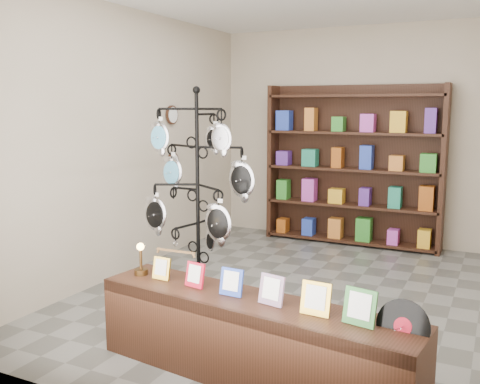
% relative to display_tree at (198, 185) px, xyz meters
% --- Properties ---
extents(ground, '(5.00, 5.00, 0.00)m').
position_rel_display_tree_xyz_m(ground, '(0.62, 0.85, -1.21)').
color(ground, slate).
rests_on(ground, ground).
extents(room_envelope, '(5.00, 5.00, 5.00)m').
position_rel_display_tree_xyz_m(room_envelope, '(0.62, 0.85, 0.65)').
color(room_envelope, '#C1B09B').
rests_on(room_envelope, ground).
extents(display_tree, '(1.07, 0.91, 2.09)m').
position_rel_display_tree_xyz_m(display_tree, '(0.00, 0.00, 0.00)').
color(display_tree, black).
rests_on(display_tree, ground).
extents(front_shelf, '(2.43, 0.77, 0.84)m').
position_rel_display_tree_xyz_m(front_shelf, '(0.97, -0.93, -0.91)').
color(front_shelf, black).
rests_on(front_shelf, ground).
extents(back_shelving, '(2.42, 0.36, 2.20)m').
position_rel_display_tree_xyz_m(back_shelving, '(0.62, 3.15, -0.18)').
color(back_shelving, black).
rests_on(back_shelving, ground).
extents(wall_clocks, '(0.03, 0.24, 0.84)m').
position_rel_display_tree_xyz_m(wall_clocks, '(-1.35, 1.65, 0.29)').
color(wall_clocks, black).
rests_on(wall_clocks, ground).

